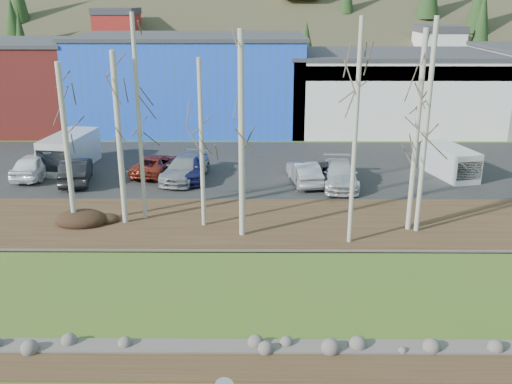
{
  "coord_description": "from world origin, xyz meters",
  "views": [
    {
      "loc": [
        0.25,
        -13.68,
        11.38
      ],
      "look_at": [
        0.08,
        12.37,
        2.5
      ],
      "focal_mm": 40.0,
      "sensor_mm": 36.0,
      "label": 1
    }
  ],
  "objects_px": {
    "car_2": "(156,164)",
    "car_7": "(340,174)",
    "car_0": "(34,165)",
    "van_white": "(451,162)",
    "van_grey": "(68,152)",
    "car_3": "(185,168)",
    "car_1": "(76,170)",
    "car_6": "(325,171)",
    "car_4": "(189,167)",
    "car_5": "(304,173)"
  },
  "relations": [
    {
      "from": "car_1",
      "to": "car_7",
      "type": "xyz_separation_m",
      "value": [
        16.8,
        -0.64,
        -0.04
      ]
    },
    {
      "from": "car_1",
      "to": "car_6",
      "type": "bearing_deg",
      "value": 170.02
    },
    {
      "from": "car_1",
      "to": "car_6",
      "type": "xyz_separation_m",
      "value": [
        15.97,
        0.32,
        -0.12
      ]
    },
    {
      "from": "car_3",
      "to": "car_0",
      "type": "bearing_deg",
      "value": -169.54
    },
    {
      "from": "car_2",
      "to": "car_3",
      "type": "height_order",
      "value": "car_3"
    },
    {
      "from": "car_1",
      "to": "van_grey",
      "type": "distance_m",
      "value": 3.52
    },
    {
      "from": "car_5",
      "to": "van_white",
      "type": "xyz_separation_m",
      "value": [
        9.81,
        1.54,
        0.25
      ]
    },
    {
      "from": "car_5",
      "to": "car_6",
      "type": "bearing_deg",
      "value": -169.43
    },
    {
      "from": "car_1",
      "to": "car_6",
      "type": "height_order",
      "value": "car_1"
    },
    {
      "from": "van_grey",
      "to": "car_3",
      "type": "bearing_deg",
      "value": -9.05
    },
    {
      "from": "car_3",
      "to": "car_5",
      "type": "distance_m",
      "value": 7.73
    },
    {
      "from": "car_2",
      "to": "car_4",
      "type": "distance_m",
      "value": 2.59
    },
    {
      "from": "car_3",
      "to": "van_grey",
      "type": "height_order",
      "value": "van_grey"
    },
    {
      "from": "car_2",
      "to": "car_7",
      "type": "height_order",
      "value": "car_7"
    },
    {
      "from": "car_0",
      "to": "car_3",
      "type": "relative_size",
      "value": 0.9
    },
    {
      "from": "car_0",
      "to": "car_5",
      "type": "distance_m",
      "value": 17.77
    },
    {
      "from": "car_2",
      "to": "car_4",
      "type": "relative_size",
      "value": 1.03
    },
    {
      "from": "car_1",
      "to": "car_2",
      "type": "xyz_separation_m",
      "value": [
        4.83,
        1.84,
        -0.13
      ]
    },
    {
      "from": "car_1",
      "to": "van_grey",
      "type": "bearing_deg",
      "value": -76.49
    },
    {
      "from": "car_3",
      "to": "car_6",
      "type": "distance_m",
      "value": 9.05
    },
    {
      "from": "car_5",
      "to": "car_6",
      "type": "height_order",
      "value": "car_5"
    },
    {
      "from": "van_white",
      "to": "car_4",
      "type": "bearing_deg",
      "value": 167.26
    },
    {
      "from": "car_4",
      "to": "van_grey",
      "type": "height_order",
      "value": "van_grey"
    },
    {
      "from": "car_7",
      "to": "van_white",
      "type": "height_order",
      "value": "van_white"
    },
    {
      "from": "car_7",
      "to": "car_1",
      "type": "bearing_deg",
      "value": -179.61
    },
    {
      "from": "car_3",
      "to": "car_6",
      "type": "xyz_separation_m",
      "value": [
        9.04,
        -0.34,
        -0.09
      ]
    },
    {
      "from": "car_0",
      "to": "car_3",
      "type": "distance_m",
      "value": 10.04
    },
    {
      "from": "car_3",
      "to": "car_4",
      "type": "relative_size",
      "value": 1.12
    },
    {
      "from": "car_0",
      "to": "van_grey",
      "type": "relative_size",
      "value": 0.85
    },
    {
      "from": "car_5",
      "to": "car_7",
      "type": "bearing_deg",
      "value": 158.67
    },
    {
      "from": "car_3",
      "to": "car_1",
      "type": "bearing_deg",
      "value": -161.36
    },
    {
      "from": "car_1",
      "to": "car_2",
      "type": "distance_m",
      "value": 5.17
    },
    {
      "from": "car_3",
      "to": "car_5",
      "type": "bearing_deg",
      "value": 7.18
    },
    {
      "from": "car_0",
      "to": "car_4",
      "type": "xyz_separation_m",
      "value": [
        10.25,
        -0.44,
        -0.01
      ]
    },
    {
      "from": "car_5",
      "to": "van_white",
      "type": "bearing_deg",
      "value": -179.87
    },
    {
      "from": "car_2",
      "to": "van_white",
      "type": "relative_size",
      "value": 1.0
    },
    {
      "from": "van_white",
      "to": "car_3",
      "type": "bearing_deg",
      "value": 167.39
    },
    {
      "from": "car_4",
      "to": "car_6",
      "type": "bearing_deg",
      "value": -7.2
    },
    {
      "from": "car_7",
      "to": "van_grey",
      "type": "bearing_deg",
      "value": 170.74
    },
    {
      "from": "car_3",
      "to": "car_7",
      "type": "xyz_separation_m",
      "value": [
        9.87,
        -1.3,
        -0.01
      ]
    },
    {
      "from": "car_3",
      "to": "car_5",
      "type": "relative_size",
      "value": 1.2
    },
    {
      "from": "car_3",
      "to": "car_7",
      "type": "bearing_deg",
      "value": 5.73
    },
    {
      "from": "car_2",
      "to": "van_grey",
      "type": "bearing_deg",
      "value": -0.99
    },
    {
      "from": "car_5",
      "to": "car_2",
      "type": "bearing_deg",
      "value": -20.35
    },
    {
      "from": "car_1",
      "to": "car_5",
      "type": "height_order",
      "value": "car_1"
    },
    {
      "from": "car_0",
      "to": "van_white",
      "type": "bearing_deg",
      "value": -178.84
    },
    {
      "from": "car_1",
      "to": "car_4",
      "type": "bearing_deg",
      "value": 174.51
    },
    {
      "from": "car_1",
      "to": "car_4",
      "type": "relative_size",
      "value": 1.03
    },
    {
      "from": "car_4",
      "to": "car_3",
      "type": "bearing_deg",
      "value": -172.31
    },
    {
      "from": "car_0",
      "to": "van_white",
      "type": "relative_size",
      "value": 0.98
    }
  ]
}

